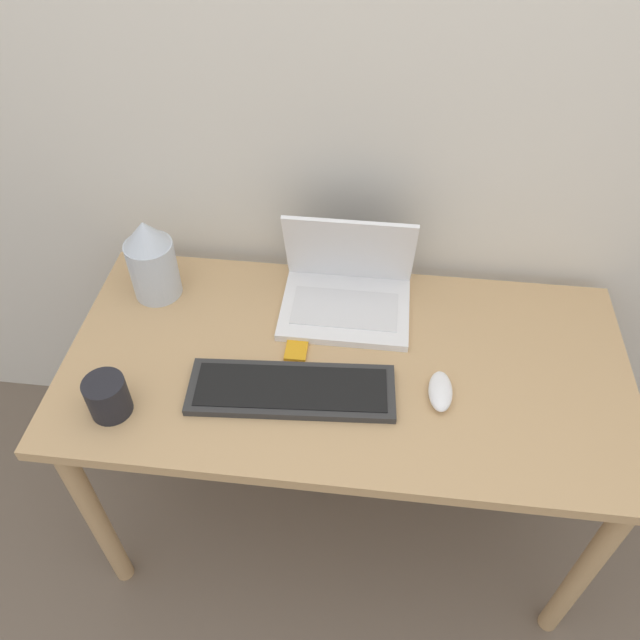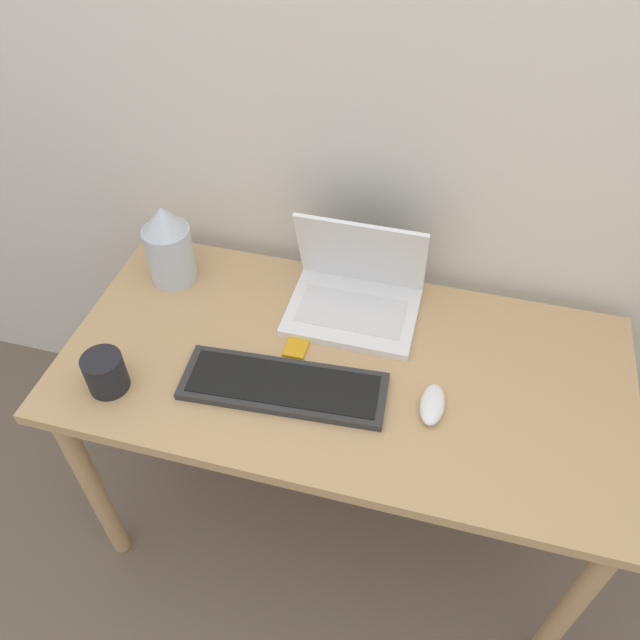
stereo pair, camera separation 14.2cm
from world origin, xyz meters
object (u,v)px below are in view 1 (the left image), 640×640
Objects in this scene: keyboard at (292,390)px; vase at (151,259)px; laptop at (347,288)px; mp3_player at (296,350)px; mug at (108,397)px; mouse at (440,391)px.

vase is (-0.39, 0.29, 0.10)m from keyboard.
laptop is 4.94× the size of mp3_player.
keyboard is 0.12m from mp3_player.
mug reaches higher than keyboard.
mouse is 1.20× the size of mug.
vase is 0.39m from mug.
keyboard is (-0.10, -0.30, -0.04)m from laptop.
mp3_player is 0.69× the size of mug.
mp3_player is at bearing -120.29° from laptop.
keyboard is at bearing -107.89° from laptop.
laptop is 0.32m from keyboard.
mug is (-0.48, -0.39, -0.01)m from laptop.
mp3_player is (-0.34, 0.09, -0.01)m from mouse.
mp3_player is at bearing 164.35° from mouse.
laptop is 2.87× the size of mouse.
mug is at bearing -140.71° from laptop.
keyboard is 0.50m from vase.
laptop is 3.43× the size of mug.
mouse is 0.77m from vase.
laptop is at bearing 130.60° from mouse.
mug reaches higher than mouse.
laptop is 0.21m from mp3_player.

